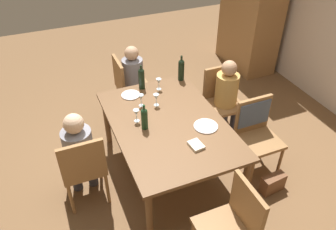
# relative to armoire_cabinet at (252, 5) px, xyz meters

# --- Properties ---
(ground_plane) EXTENTS (10.00, 10.00, 0.00)m
(ground_plane) POSITION_rel_armoire_cabinet_xyz_m (1.97, -2.34, -1.10)
(ground_plane) COLOR brown
(armoire_cabinet) EXTENTS (1.18, 0.62, 2.18)m
(armoire_cabinet) POSITION_rel_armoire_cabinet_xyz_m (0.00, 0.00, 0.00)
(armoire_cabinet) COLOR olive
(armoire_cabinet) RESTS_ON ground_plane
(dining_table) EXTENTS (1.73, 1.18, 0.74)m
(dining_table) POSITION_rel_armoire_cabinet_xyz_m (1.97, -2.34, -0.43)
(dining_table) COLOR brown
(dining_table) RESTS_ON ground_plane
(chair_left_end) EXTENTS (0.44, 0.44, 0.92)m
(chair_left_end) POSITION_rel_armoire_cabinet_xyz_m (0.72, -2.43, -0.56)
(chair_left_end) COLOR olive
(chair_left_end) RESTS_ON ground_plane
(chair_far_left) EXTENTS (0.44, 0.44, 0.92)m
(chair_far_left) POSITION_rel_armoire_cabinet_xyz_m (1.49, -1.37, -0.56)
(chair_far_left) COLOR olive
(chair_far_left) RESTS_ON ground_plane
(chair_near) EXTENTS (0.44, 0.44, 0.92)m
(chair_near) POSITION_rel_armoire_cabinet_xyz_m (2.05, -3.31, -0.56)
(chair_near) COLOR olive
(chair_near) RESTS_ON ground_plane
(chair_right_end) EXTENTS (0.44, 0.44, 0.92)m
(chair_right_end) POSITION_rel_armoire_cabinet_xyz_m (3.21, -2.25, -0.56)
(chair_right_end) COLOR olive
(chair_right_end) RESTS_ON ground_plane
(chair_far_right) EXTENTS (0.46, 0.44, 0.92)m
(chair_far_right) POSITION_rel_armoire_cabinet_xyz_m (2.23, -1.37, -0.50)
(chair_far_right) COLOR olive
(chair_far_right) RESTS_ON ground_plane
(person_woman_host) EXTENTS (0.28, 0.33, 1.08)m
(person_woman_host) POSITION_rel_armoire_cabinet_xyz_m (0.72, -2.31, -0.46)
(person_woman_host) COLOR #33333D
(person_woman_host) RESTS_ON ground_plane
(person_man_bearded) EXTENTS (0.33, 0.29, 1.09)m
(person_man_bearded) POSITION_rel_armoire_cabinet_xyz_m (1.60, -1.37, -0.46)
(person_man_bearded) COLOR #33333D
(person_man_bearded) RESTS_ON ground_plane
(person_man_guest) EXTENTS (0.34, 0.30, 1.12)m
(person_man_guest) POSITION_rel_armoire_cabinet_xyz_m (1.94, -3.31, -0.45)
(person_man_guest) COLOR #33333D
(person_man_guest) RESTS_ON ground_plane
(wine_bottle_tall_green) EXTENTS (0.07, 0.07, 0.30)m
(wine_bottle_tall_green) POSITION_rel_armoire_cabinet_xyz_m (1.96, -2.60, -0.22)
(wine_bottle_tall_green) COLOR #19381E
(wine_bottle_tall_green) RESTS_ON dining_table
(wine_bottle_dark_red) EXTENTS (0.08, 0.08, 0.34)m
(wine_bottle_dark_red) POSITION_rel_armoire_cabinet_xyz_m (1.20, -1.84, -0.21)
(wine_bottle_dark_red) COLOR black
(wine_bottle_dark_red) RESTS_ON dining_table
(wine_bottle_short_olive) EXTENTS (0.08, 0.08, 0.32)m
(wine_bottle_short_olive) POSITION_rel_armoire_cabinet_xyz_m (1.20, -2.37, -0.21)
(wine_bottle_short_olive) COLOR black
(wine_bottle_short_olive) RESTS_ON dining_table
(wine_glass_near_left) EXTENTS (0.07, 0.07, 0.15)m
(wine_glass_near_left) POSITION_rel_armoire_cabinet_xyz_m (1.62, -2.34, -0.25)
(wine_glass_near_left) COLOR silver
(wine_glass_near_left) RESTS_ON dining_table
(wine_glass_centre) EXTENTS (0.07, 0.07, 0.15)m
(wine_glass_centre) POSITION_rel_armoire_cabinet_xyz_m (1.56, -2.50, -0.25)
(wine_glass_centre) COLOR silver
(wine_glass_centre) RESTS_ON dining_table
(wine_glass_near_right) EXTENTS (0.07, 0.07, 0.15)m
(wine_glass_near_right) POSITION_rel_armoire_cabinet_xyz_m (1.81, -2.64, -0.25)
(wine_glass_near_right) COLOR silver
(wine_glass_near_right) RESTS_ON dining_table
(wine_glass_far) EXTENTS (0.07, 0.07, 0.15)m
(wine_glass_far) POSITION_rel_armoire_cabinet_xyz_m (1.31, -2.19, -0.25)
(wine_glass_far) COLOR silver
(wine_glass_far) RESTS_ON dining_table
(dinner_plate_host) EXTENTS (0.22, 0.22, 0.01)m
(dinner_plate_host) POSITION_rel_armoire_cabinet_xyz_m (1.31, -2.55, -0.35)
(dinner_plate_host) COLOR white
(dinner_plate_host) RESTS_ON dining_table
(dinner_plate_guest_left) EXTENTS (0.26, 0.26, 0.01)m
(dinner_plate_guest_left) POSITION_rel_armoire_cabinet_xyz_m (2.19, -2.00, -0.35)
(dinner_plate_guest_left) COLOR white
(dinner_plate_guest_left) RESTS_ON dining_table
(folded_napkin) EXTENTS (0.17, 0.14, 0.03)m
(folded_napkin) POSITION_rel_armoire_cabinet_xyz_m (2.43, -2.23, -0.34)
(folded_napkin) COLOR beige
(folded_napkin) RESTS_ON dining_table
(handbag) EXTENTS (0.15, 0.29, 0.22)m
(handbag) POSITION_rel_armoire_cabinet_xyz_m (2.71, -1.37, -0.99)
(handbag) COLOR brown
(handbag) RESTS_ON ground_plane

